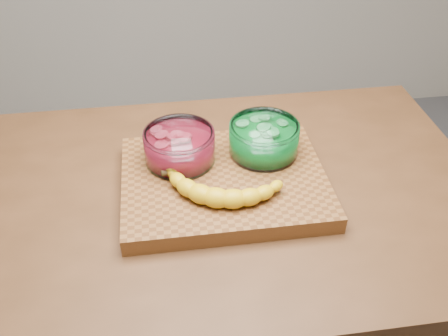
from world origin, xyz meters
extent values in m
cube|color=#4E2D17|center=(0.00, 0.00, 0.45)|extent=(1.20, 0.80, 0.90)
cube|color=brown|center=(0.00, 0.00, 0.92)|extent=(0.45, 0.35, 0.04)
cylinder|color=white|center=(-0.09, 0.07, 0.98)|extent=(0.16, 0.16, 0.07)
cylinder|color=#B3182F|center=(-0.09, 0.07, 0.97)|extent=(0.14, 0.14, 0.04)
cylinder|color=#E3475D|center=(-0.09, 0.07, 1.00)|extent=(0.13, 0.13, 0.02)
cylinder|color=white|center=(0.10, 0.07, 0.98)|extent=(0.16, 0.16, 0.08)
cylinder|color=#0D9730|center=(0.10, 0.07, 0.97)|extent=(0.14, 0.14, 0.04)
cylinder|color=#6EEA80|center=(0.10, 0.07, 1.00)|extent=(0.13, 0.13, 0.02)
camera|label=1|loc=(-0.12, -0.85, 1.64)|focal=40.00mm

